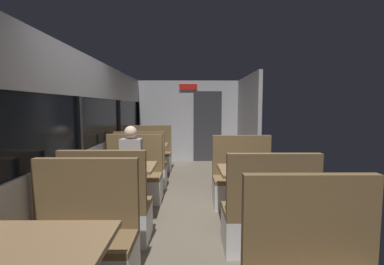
{
  "coord_description": "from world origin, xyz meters",
  "views": [
    {
      "loc": [
        0.05,
        -3.67,
        1.56
      ],
      "look_at": [
        0.1,
        2.88,
        0.95
      ],
      "focal_mm": 25.67,
      "sensor_mm": 36.0,
      "label": 1
    }
  ],
  "objects_px": {
    "coffee_cup_secondary": "(153,142)",
    "bench_far_window_facing_entry": "(152,157)",
    "seated_passenger": "(132,170)",
    "bench_mid_window_facing_entry": "(133,181)",
    "dining_table_far_window": "(147,149)",
    "coffee_cup_primary": "(108,165)",
    "bench_near_window_facing_entry": "(81,249)",
    "bench_rear_aisle_facing_end": "(268,221)",
    "dining_table_mid_window": "(122,173)",
    "bench_rear_aisle_facing_entry": "(243,185)",
    "bench_mid_window_facing_end": "(108,214)",
    "dining_table_near_window": "(33,260)",
    "dining_table_rear_aisle": "(253,176)",
    "bench_far_window_facing_end": "(141,170)"
  },
  "relations": [
    {
      "from": "bench_far_window_facing_entry",
      "to": "bench_rear_aisle_facing_entry",
      "type": "height_order",
      "value": "same"
    },
    {
      "from": "coffee_cup_secondary",
      "to": "seated_passenger",
      "type": "bearing_deg",
      "value": -94.07
    },
    {
      "from": "bench_far_window_facing_entry",
      "to": "coffee_cup_primary",
      "type": "bearing_deg",
      "value": -92.66
    },
    {
      "from": "bench_near_window_facing_entry",
      "to": "bench_rear_aisle_facing_entry",
      "type": "bearing_deg",
      "value": 47.92
    },
    {
      "from": "bench_far_window_facing_end",
      "to": "bench_rear_aisle_facing_entry",
      "type": "height_order",
      "value": "same"
    },
    {
      "from": "coffee_cup_primary",
      "to": "dining_table_near_window",
      "type": "bearing_deg",
      "value": -85.97
    },
    {
      "from": "bench_near_window_facing_entry",
      "to": "bench_rear_aisle_facing_end",
      "type": "bearing_deg",
      "value": 18.06
    },
    {
      "from": "dining_table_rear_aisle",
      "to": "seated_passenger",
      "type": "relative_size",
      "value": 0.71
    },
    {
      "from": "bench_mid_window_facing_entry",
      "to": "dining_table_far_window",
      "type": "relative_size",
      "value": 1.22
    },
    {
      "from": "coffee_cup_secondary",
      "to": "dining_table_rear_aisle",
      "type": "bearing_deg",
      "value": -55.81
    },
    {
      "from": "bench_mid_window_facing_end",
      "to": "coffee_cup_primary",
      "type": "bearing_deg",
      "value": 105.0
    },
    {
      "from": "dining_table_far_window",
      "to": "bench_near_window_facing_entry",
      "type": "bearing_deg",
      "value": -90.0
    },
    {
      "from": "dining_table_near_window",
      "to": "bench_far_window_facing_end",
      "type": "bearing_deg",
      "value": 90.0
    },
    {
      "from": "bench_far_window_facing_entry",
      "to": "coffee_cup_primary",
      "type": "xyz_separation_m",
      "value": [
        -0.14,
        -3.05,
        0.46
      ]
    },
    {
      "from": "bench_rear_aisle_facing_end",
      "to": "seated_passenger",
      "type": "bearing_deg",
      "value": 139.54
    },
    {
      "from": "bench_mid_window_facing_entry",
      "to": "bench_rear_aisle_facing_end",
      "type": "distance_m",
      "value": 2.4
    },
    {
      "from": "dining_table_near_window",
      "to": "dining_table_rear_aisle",
      "type": "distance_m",
      "value": 2.67
    },
    {
      "from": "bench_near_window_facing_entry",
      "to": "bench_mid_window_facing_end",
      "type": "relative_size",
      "value": 1.0
    },
    {
      "from": "coffee_cup_primary",
      "to": "coffee_cup_secondary",
      "type": "height_order",
      "value": "same"
    },
    {
      "from": "coffee_cup_primary",
      "to": "coffee_cup_secondary",
      "type": "distance_m",
      "value": 2.45
    },
    {
      "from": "bench_rear_aisle_facing_end",
      "to": "coffee_cup_primary",
      "type": "xyz_separation_m",
      "value": [
        -1.93,
        0.73,
        0.46
      ]
    },
    {
      "from": "bench_far_window_facing_end",
      "to": "bench_rear_aisle_facing_entry",
      "type": "distance_m",
      "value": 2.04
    },
    {
      "from": "bench_rear_aisle_facing_entry",
      "to": "seated_passenger",
      "type": "xyz_separation_m",
      "value": [
        -1.79,
        0.13,
        0.21
      ]
    },
    {
      "from": "seated_passenger",
      "to": "coffee_cup_secondary",
      "type": "distance_m",
      "value": 1.66
    },
    {
      "from": "bench_near_window_facing_entry",
      "to": "coffee_cup_primary",
      "type": "height_order",
      "value": "bench_near_window_facing_entry"
    },
    {
      "from": "dining_table_near_window",
      "to": "bench_mid_window_facing_end",
      "type": "xyz_separation_m",
      "value": [
        0.0,
        1.48,
        -0.31
      ]
    },
    {
      "from": "coffee_cup_secondary",
      "to": "bench_far_window_facing_entry",
      "type": "bearing_deg",
      "value": 100.66
    },
    {
      "from": "dining_table_mid_window",
      "to": "coffee_cup_primary",
      "type": "xyz_separation_m",
      "value": [
        -0.14,
        -0.17,
        0.15
      ]
    },
    {
      "from": "dining_table_rear_aisle",
      "to": "bench_rear_aisle_facing_end",
      "type": "height_order",
      "value": "bench_rear_aisle_facing_end"
    },
    {
      "from": "dining_table_far_window",
      "to": "dining_table_rear_aisle",
      "type": "xyz_separation_m",
      "value": [
        1.79,
        -2.38,
        0.0
      ]
    },
    {
      "from": "dining_table_far_window",
      "to": "seated_passenger",
      "type": "bearing_deg",
      "value": -90.0
    },
    {
      "from": "bench_mid_window_facing_entry",
      "to": "coffee_cup_primary",
      "type": "bearing_deg",
      "value": -99.26
    },
    {
      "from": "dining_table_far_window",
      "to": "bench_rear_aisle_facing_entry",
      "type": "relative_size",
      "value": 0.82
    },
    {
      "from": "dining_table_mid_window",
      "to": "dining_table_far_window",
      "type": "height_order",
      "value": "same"
    },
    {
      "from": "bench_near_window_facing_entry",
      "to": "dining_table_mid_window",
      "type": "distance_m",
      "value": 1.52
    },
    {
      "from": "bench_mid_window_facing_end",
      "to": "bench_near_window_facing_entry",
      "type": "bearing_deg",
      "value": -90.0
    },
    {
      "from": "bench_rear_aisle_facing_end",
      "to": "bench_mid_window_facing_end",
      "type": "bearing_deg",
      "value": 173.62
    },
    {
      "from": "bench_far_window_facing_entry",
      "to": "bench_rear_aisle_facing_entry",
      "type": "distance_m",
      "value": 2.98
    },
    {
      "from": "bench_near_window_facing_entry",
      "to": "seated_passenger",
      "type": "relative_size",
      "value": 0.87
    },
    {
      "from": "dining_table_mid_window",
      "to": "seated_passenger",
      "type": "xyz_separation_m",
      "value": [
        0.0,
        0.63,
        -0.1
      ]
    },
    {
      "from": "dining_table_mid_window",
      "to": "dining_table_far_window",
      "type": "bearing_deg",
      "value": 90.0
    },
    {
      "from": "coffee_cup_primary",
      "to": "seated_passenger",
      "type": "bearing_deg",
      "value": 79.91
    },
    {
      "from": "bench_mid_window_facing_end",
      "to": "bench_far_window_facing_entry",
      "type": "relative_size",
      "value": 1.0
    },
    {
      "from": "bench_far_window_facing_end",
      "to": "bench_far_window_facing_entry",
      "type": "distance_m",
      "value": 1.4
    },
    {
      "from": "bench_mid_window_facing_end",
      "to": "bench_rear_aisle_facing_entry",
      "type": "height_order",
      "value": "same"
    },
    {
      "from": "seated_passenger",
      "to": "dining_table_near_window",
      "type": "bearing_deg",
      "value": -90.0
    },
    {
      "from": "dining_table_mid_window",
      "to": "bench_far_window_facing_entry",
      "type": "distance_m",
      "value": 2.9
    },
    {
      "from": "seated_passenger",
      "to": "bench_mid_window_facing_entry",
      "type": "bearing_deg",
      "value": 90.0
    },
    {
      "from": "bench_far_window_facing_entry",
      "to": "bench_mid_window_facing_entry",
      "type": "bearing_deg",
      "value": -90.0
    },
    {
      "from": "bench_near_window_facing_entry",
      "to": "bench_rear_aisle_facing_end",
      "type": "distance_m",
      "value": 1.88
    }
  ]
}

